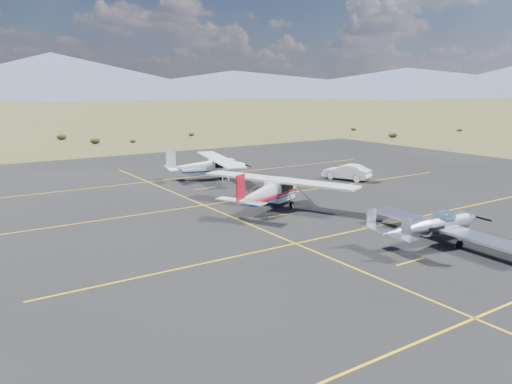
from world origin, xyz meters
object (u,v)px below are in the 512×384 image
object	(u,v)px
aircraft_low_wing	(434,225)
sedan	(347,172)
aircraft_plain	(208,166)
aircraft_cessna	(270,191)

from	to	relation	value
aircraft_low_wing	sedan	world-z (taller)	aircraft_low_wing
aircraft_plain	sedan	size ratio (longest dim) A/B	2.56
aircraft_cessna	sedan	world-z (taller)	aircraft_cessna
aircraft_plain	sedan	xyz separation A→B (m)	(10.61, -7.54, -0.54)
aircraft_low_wing	aircraft_cessna	size ratio (longest dim) A/B	0.87
aircraft_low_wing	aircraft_plain	world-z (taller)	aircraft_plain
aircraft_low_wing	sedan	size ratio (longest dim) A/B	2.27
aircraft_low_wing	aircraft_cessna	bearing A→B (deg)	107.46
aircraft_cessna	sedan	xyz separation A→B (m)	(12.57, 5.39, -0.62)
aircraft_cessna	sedan	bearing A→B (deg)	-1.05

